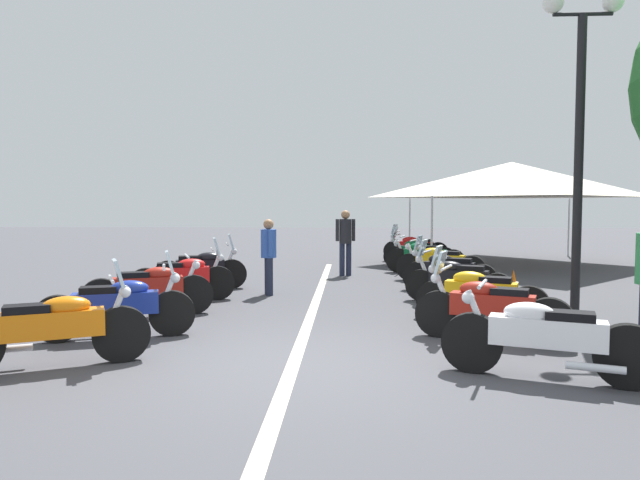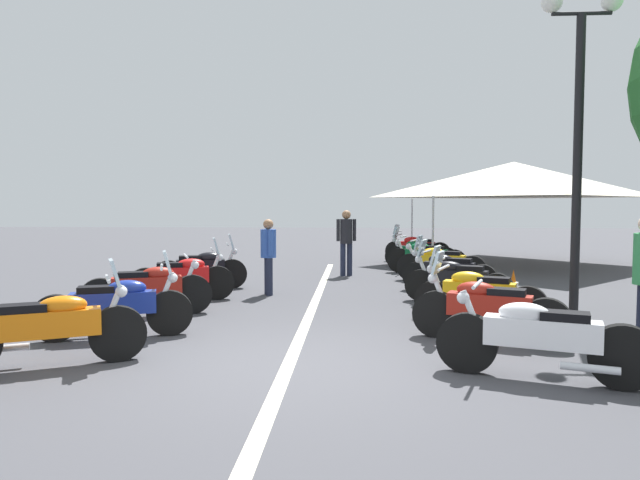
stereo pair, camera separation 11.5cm
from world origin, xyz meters
The scene contains 21 objects.
ground_plane centered at (0.00, 0.00, 0.00)m, with size 80.00×80.00×0.00m, color #424247.
lane_centre_stripe centered at (3.55, 0.00, 0.00)m, with size 15.44×0.16×0.01m, color beige.
motorcycle_left_row_0 centered at (-0.24, 2.70, 0.47)m, with size 1.14×2.02×1.22m.
motorcycle_left_row_1 centered at (1.22, 2.55, 0.47)m, with size 0.92×2.07×1.21m.
motorcycle_left_row_2 centered at (2.81, 2.68, 0.47)m, with size 0.99×2.04×1.01m.
motorcycle_left_row_3 centered at (4.35, 2.55, 0.47)m, with size 0.84×1.97×1.22m.
motorcycle_left_row_4 centered at (5.89, 2.60, 0.47)m, with size 0.78×1.99×1.21m.
motorcycle_right_row_0 centered at (-0.37, -2.72, 0.47)m, with size 0.97×2.12×1.01m.
motorcycle_right_row_1 centered at (1.32, -2.55, 0.47)m, with size 0.98×2.01×1.22m.
motorcycle_right_row_2 centered at (2.68, -2.70, 0.46)m, with size 0.98×1.99×1.20m.
motorcycle_right_row_3 centered at (4.38, -2.67, 0.46)m, with size 0.97×1.95×1.20m.
motorcycle_right_row_4 centered at (5.76, -2.73, 0.46)m, with size 0.95×1.93×1.20m.
motorcycle_right_row_5 centered at (7.38, -2.81, 0.47)m, with size 1.01×2.08×1.01m.
motorcycle_right_row_6 centered at (9.06, -2.67, 0.47)m, with size 0.91×2.09×1.02m.
motorcycle_right_row_7 centered at (10.49, -2.66, 0.46)m, with size 0.94×2.08×1.20m.
motorcycle_right_row_8 centered at (12.13, -2.74, 0.48)m, with size 1.01×2.03×1.23m.
street_lamp_twin_globe centered at (2.73, -4.22, 3.48)m, with size 0.32×1.22×5.13m.
traffic_cone_0 centered at (4.68, -3.81, 0.29)m, with size 0.36×0.36×0.61m.
bystander_0 centered at (8.47, -0.53, 1.01)m, with size 0.32×0.51×1.72m.
bystander_2 centered at (5.19, 1.02, 0.91)m, with size 0.51×0.32×1.57m.
event_tent centered at (11.84, -5.71, 2.65)m, with size 6.37×6.37×3.20m.
Camera 2 is at (-6.46, -0.77, 1.86)m, focal length 32.11 mm.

